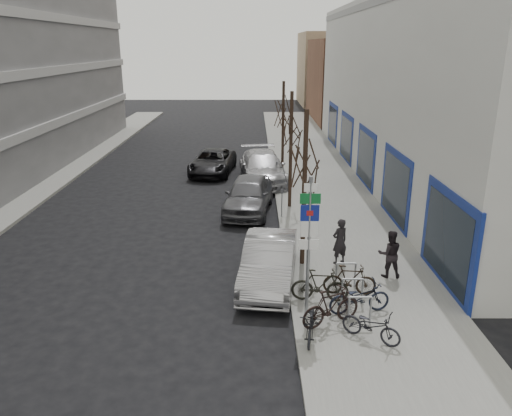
{
  "coord_description": "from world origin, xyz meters",
  "views": [
    {
      "loc": [
        0.93,
        -12.55,
        7.44
      ],
      "look_at": [
        0.98,
        4.07,
        2.0
      ],
      "focal_mm": 35.0,
      "sensor_mm": 36.0,
      "label": 1
    }
  ],
  "objects_px": {
    "tree_far": "(283,106)",
    "bike_near_left": "(312,321)",
    "parked_car_mid": "(249,195)",
    "bike_mid_inner": "(320,285)",
    "tree_mid": "(291,123)",
    "parked_car_back": "(263,167)",
    "parked_car_front": "(269,262)",
    "bike_far_inner": "(350,280)",
    "pedestrian_far": "(390,253)",
    "meter_front": "(291,248)",
    "highway_sign_pole": "(309,239)",
    "tree_near": "(305,152)",
    "bike_far_curb": "(371,323)",
    "bike_mid_curb": "(360,295)",
    "bike_near_right": "(331,307)",
    "lane_car": "(213,162)",
    "meter_mid": "(282,200)",
    "meter_back": "(277,170)",
    "bike_rack": "(352,288)",
    "pedestrian_near": "(340,241)"
  },
  "relations": [
    {
      "from": "parked_car_front",
      "to": "parked_car_mid",
      "type": "bearing_deg",
      "value": 102.59
    },
    {
      "from": "tree_far",
      "to": "parked_car_back",
      "type": "xyz_separation_m",
      "value": [
        -1.2,
        -1.55,
        -3.25
      ]
    },
    {
      "from": "bike_rack",
      "to": "parked_car_front",
      "type": "relative_size",
      "value": 0.49
    },
    {
      "from": "bike_rack",
      "to": "pedestrian_far",
      "type": "height_order",
      "value": "pedestrian_far"
    },
    {
      "from": "bike_near_left",
      "to": "pedestrian_near",
      "type": "xyz_separation_m",
      "value": [
        1.48,
        4.68,
        0.33
      ]
    },
    {
      "from": "tree_near",
      "to": "highway_sign_pole",
      "type": "bearing_deg",
      "value": -93.26
    },
    {
      "from": "pedestrian_far",
      "to": "parked_car_front",
      "type": "bearing_deg",
      "value": 4.43
    },
    {
      "from": "parked_car_front",
      "to": "bike_far_inner",
      "type": "bearing_deg",
      "value": -17.19
    },
    {
      "from": "bike_rack",
      "to": "tree_far",
      "type": "xyz_separation_m",
      "value": [
        -1.2,
        15.9,
        3.44
      ]
    },
    {
      "from": "tree_near",
      "to": "bike_near_right",
      "type": "height_order",
      "value": "tree_near"
    },
    {
      "from": "highway_sign_pole",
      "to": "parked_car_back",
      "type": "relative_size",
      "value": 0.71
    },
    {
      "from": "bike_far_curb",
      "to": "pedestrian_far",
      "type": "xyz_separation_m",
      "value": [
        1.41,
        3.75,
        0.32
      ]
    },
    {
      "from": "bike_near_right",
      "to": "bike_far_inner",
      "type": "xyz_separation_m",
      "value": [
        0.83,
        1.74,
        -0.06
      ]
    },
    {
      "from": "bike_mid_curb",
      "to": "bike_mid_inner",
      "type": "bearing_deg",
      "value": 45.87
    },
    {
      "from": "meter_front",
      "to": "bike_near_right",
      "type": "relative_size",
      "value": 0.7
    },
    {
      "from": "bike_far_inner",
      "to": "parked_car_mid",
      "type": "xyz_separation_m",
      "value": [
        -3.17,
        8.45,
        0.19
      ]
    },
    {
      "from": "tree_far",
      "to": "bike_mid_inner",
      "type": "relative_size",
      "value": 3.19
    },
    {
      "from": "bike_mid_inner",
      "to": "highway_sign_pole",
      "type": "bearing_deg",
      "value": 155.01
    },
    {
      "from": "parked_car_mid",
      "to": "bike_mid_inner",
      "type": "bearing_deg",
      "value": -68.46
    },
    {
      "from": "lane_car",
      "to": "parked_car_back",
      "type": "bearing_deg",
      "value": -28.53
    },
    {
      "from": "bike_near_right",
      "to": "lane_car",
      "type": "distance_m",
      "value": 18.18
    },
    {
      "from": "meter_back",
      "to": "bike_near_right",
      "type": "relative_size",
      "value": 0.7
    },
    {
      "from": "bike_near_left",
      "to": "bike_far_curb",
      "type": "distance_m",
      "value": 1.53
    },
    {
      "from": "meter_mid",
      "to": "bike_mid_inner",
      "type": "relative_size",
      "value": 0.74
    },
    {
      "from": "bike_near_right",
      "to": "parked_car_front",
      "type": "bearing_deg",
      "value": 4.33
    },
    {
      "from": "highway_sign_pole",
      "to": "parked_car_front",
      "type": "distance_m",
      "value": 3.01
    },
    {
      "from": "tree_far",
      "to": "parked_car_mid",
      "type": "bearing_deg",
      "value": -105.79
    },
    {
      "from": "bike_near_right",
      "to": "bike_rack",
      "type": "bearing_deg",
      "value": -59.84
    },
    {
      "from": "tree_mid",
      "to": "parked_car_back",
      "type": "bearing_deg",
      "value": 103.62
    },
    {
      "from": "tree_far",
      "to": "bike_far_inner",
      "type": "xyz_separation_m",
      "value": [
        1.23,
        -15.32,
        -3.46
      ]
    },
    {
      "from": "pedestrian_far",
      "to": "meter_front",
      "type": "bearing_deg",
      "value": -7.98
    },
    {
      "from": "bike_far_curb",
      "to": "parked_car_mid",
      "type": "xyz_separation_m",
      "value": [
        -3.28,
        10.94,
        0.2
      ]
    },
    {
      "from": "parked_car_back",
      "to": "meter_front",
      "type": "bearing_deg",
      "value": -91.78
    },
    {
      "from": "bike_far_inner",
      "to": "lane_car",
      "type": "distance_m",
      "value": 16.76
    },
    {
      "from": "bike_far_inner",
      "to": "parked_car_mid",
      "type": "bearing_deg",
      "value": 25.87
    },
    {
      "from": "meter_mid",
      "to": "bike_mid_curb",
      "type": "distance_m",
      "value": 8.59
    },
    {
      "from": "bike_rack",
      "to": "tree_far",
      "type": "relative_size",
      "value": 0.41
    },
    {
      "from": "parked_car_front",
      "to": "lane_car",
      "type": "height_order",
      "value": "parked_car_front"
    },
    {
      "from": "meter_back",
      "to": "pedestrian_far",
      "type": "bearing_deg",
      "value": -74.52
    },
    {
      "from": "tree_near",
      "to": "bike_far_curb",
      "type": "bearing_deg",
      "value": -74.45
    },
    {
      "from": "tree_far",
      "to": "bike_near_left",
      "type": "distance_m",
      "value": 18.03
    },
    {
      "from": "highway_sign_pole",
      "to": "bike_near_left",
      "type": "xyz_separation_m",
      "value": [
        0.01,
        -1.18,
        -1.82
      ]
    },
    {
      "from": "tree_far",
      "to": "parked_car_front",
      "type": "height_order",
      "value": "tree_far"
    },
    {
      "from": "meter_mid",
      "to": "bike_far_curb",
      "type": "xyz_separation_m",
      "value": [
        1.79,
        -9.81,
        -0.28
      ]
    },
    {
      "from": "meter_front",
      "to": "pedestrian_far",
      "type": "distance_m",
      "value": 3.25
    },
    {
      "from": "tree_mid",
      "to": "parked_car_front",
      "type": "height_order",
      "value": "tree_mid"
    },
    {
      "from": "bike_rack",
      "to": "meter_back",
      "type": "bearing_deg",
      "value": 97.02
    },
    {
      "from": "bike_near_right",
      "to": "parked_car_front",
      "type": "height_order",
      "value": "parked_car_front"
    },
    {
      "from": "parked_car_back",
      "to": "bike_far_curb",
      "type": "bearing_deg",
      "value": -86.5
    },
    {
      "from": "pedestrian_near",
      "to": "meter_back",
      "type": "bearing_deg",
      "value": -108.17
    }
  ]
}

